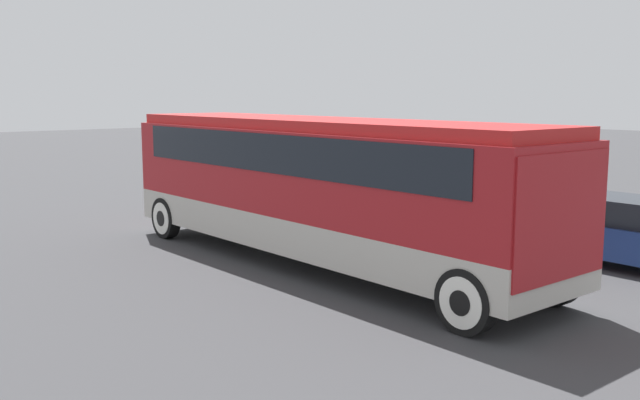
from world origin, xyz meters
name	(u,v)px	position (x,y,z in m)	size (l,w,h in m)	color
ground_plane	(320,265)	(0.00, 0.00, 0.00)	(120.00, 120.00, 0.00)	#38383A
tour_bus	(323,178)	(0.10, 0.00, 1.86)	(11.28, 2.63, 3.08)	#B7B2A8
parked_car_near	(635,234)	(4.37, 4.90, 0.71)	(4.24, 1.79, 1.44)	navy
parked_car_mid	(376,190)	(-4.11, 5.66, 0.68)	(4.65, 1.88, 1.35)	black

